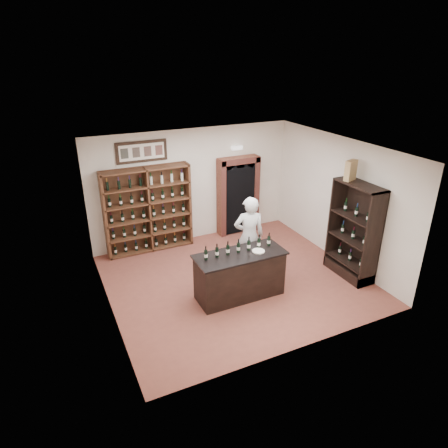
{
  "coord_description": "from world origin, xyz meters",
  "views": [
    {
      "loc": [
        -3.56,
        -6.93,
        4.82
      ],
      "look_at": [
        -0.14,
        0.3,
        1.29
      ],
      "focal_mm": 32.0,
      "sensor_mm": 36.0,
      "label": 1
    }
  ],
  "objects": [
    {
      "name": "floor",
      "position": [
        0.0,
        0.0,
        0.0
      ],
      "size": [
        5.5,
        5.5,
        0.0
      ],
      "primitive_type": "plane",
      "color": "brown",
      "rests_on": "ground"
    },
    {
      "name": "ceiling",
      "position": [
        0.0,
        0.0,
        3.0
      ],
      "size": [
        5.5,
        5.5,
        0.0
      ],
      "primitive_type": "plane",
      "rotation": [
        3.14,
        0.0,
        0.0
      ],
      "color": "white",
      "rests_on": "wall_back"
    },
    {
      "name": "wall_back",
      "position": [
        0.0,
        2.5,
        1.5
      ],
      "size": [
        5.5,
        0.04,
        3.0
      ],
      "primitive_type": "cube",
      "color": "white",
      "rests_on": "ground"
    },
    {
      "name": "wall_left",
      "position": [
        -2.75,
        0.0,
        1.5
      ],
      "size": [
        0.04,
        5.0,
        3.0
      ],
      "primitive_type": "cube",
      "color": "white",
      "rests_on": "ground"
    },
    {
      "name": "wall_right",
      "position": [
        2.75,
        0.0,
        1.5
      ],
      "size": [
        0.04,
        5.0,
        3.0
      ],
      "primitive_type": "cube",
      "color": "white",
      "rests_on": "ground"
    },
    {
      "name": "wine_shelf",
      "position": [
        -1.3,
        2.33,
        1.1
      ],
      "size": [
        2.2,
        0.38,
        2.2
      ],
      "color": "#54311C",
      "rests_on": "ground"
    },
    {
      "name": "framed_picture",
      "position": [
        -1.3,
        2.47,
        2.55
      ],
      "size": [
        1.25,
        0.04,
        0.52
      ],
      "primitive_type": "cube",
      "color": "black",
      "rests_on": "wall_back"
    },
    {
      "name": "arched_doorway",
      "position": [
        1.25,
        2.33,
        1.14
      ],
      "size": [
        1.17,
        0.35,
        2.17
      ],
      "color": "black",
      "rests_on": "ground"
    },
    {
      "name": "emergency_light",
      "position": [
        1.25,
        2.42,
        2.4
      ],
      "size": [
        0.3,
        0.1,
        0.1
      ],
      "primitive_type": "cube",
      "color": "white",
      "rests_on": "wall_back"
    },
    {
      "name": "tasting_counter",
      "position": [
        -0.2,
        -0.6,
        0.49
      ],
      "size": [
        1.88,
        0.78,
        1.0
      ],
      "color": "black",
      "rests_on": "ground"
    },
    {
      "name": "counter_bottle_0",
      "position": [
        -0.92,
        -0.52,
        1.11
      ],
      "size": [
        0.07,
        0.07,
        0.3
      ],
      "color": "black",
      "rests_on": "tasting_counter"
    },
    {
      "name": "counter_bottle_1",
      "position": [
        -0.68,
        -0.52,
        1.11
      ],
      "size": [
        0.07,
        0.07,
        0.3
      ],
      "color": "black",
      "rests_on": "tasting_counter"
    },
    {
      "name": "counter_bottle_2",
      "position": [
        -0.44,
        -0.52,
        1.11
      ],
      "size": [
        0.07,
        0.07,
        0.3
      ],
      "color": "black",
      "rests_on": "tasting_counter"
    },
    {
      "name": "counter_bottle_3",
      "position": [
        -0.2,
        -0.52,
        1.11
      ],
      "size": [
        0.07,
        0.07,
        0.3
      ],
      "color": "black",
      "rests_on": "tasting_counter"
    },
    {
      "name": "counter_bottle_4",
      "position": [
        0.04,
        -0.52,
        1.11
      ],
      "size": [
        0.07,
        0.07,
        0.3
      ],
      "color": "black",
      "rests_on": "tasting_counter"
    },
    {
      "name": "counter_bottle_5",
      "position": [
        0.28,
        -0.52,
        1.11
      ],
      "size": [
        0.07,
        0.07,
        0.3
      ],
      "color": "black",
      "rests_on": "tasting_counter"
    },
    {
      "name": "counter_bottle_6",
      "position": [
        0.52,
        -0.52,
        1.11
      ],
      "size": [
        0.07,
        0.07,
        0.3
      ],
      "color": "black",
      "rests_on": "tasting_counter"
    },
    {
      "name": "side_cabinet",
      "position": [
        2.52,
        -0.9,
        0.75
      ],
      "size": [
        0.48,
        1.2,
        2.2
      ],
      "color": "black",
      "rests_on": "ground"
    },
    {
      "name": "shopkeeper",
      "position": [
        0.41,
        0.14,
        0.94
      ],
      "size": [
        0.79,
        0.63,
        1.89
      ],
      "primitive_type": "imported",
      "rotation": [
        0.0,
        0.0,
        2.85
      ],
      "color": "silver",
      "rests_on": "ground"
    },
    {
      "name": "plate",
      "position": [
        0.19,
        -0.67,
        1.01
      ],
      "size": [
        0.26,
        0.26,
        0.02
      ],
      "primitive_type": "cylinder",
      "color": "white",
      "rests_on": "tasting_counter"
    },
    {
      "name": "wine_crate",
      "position": [
        2.45,
        -0.6,
        2.42
      ],
      "size": [
        0.34,
        0.22,
        0.44
      ],
      "primitive_type": "cube",
      "rotation": [
        0.0,
        0.0,
        0.33
      ],
      "color": "tan",
      "rests_on": "side_cabinet"
    }
  ]
}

